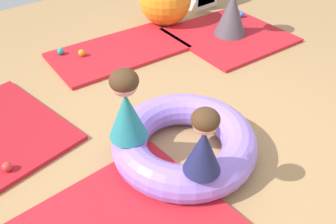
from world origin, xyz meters
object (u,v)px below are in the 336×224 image
(play_ball_blue, at_px, (241,14))
(play_ball_orange, at_px, (82,53))
(inflatable_cushion, at_px, (184,142))
(child_in_teal, at_px, (126,106))
(play_ball_red, at_px, (7,167))
(child_in_navy, at_px, (204,142))
(play_ball_teal, at_px, (60,51))
(adult_seated, at_px, (233,5))

(play_ball_blue, bearing_deg, play_ball_orange, 169.78)
(inflatable_cushion, xyz_separation_m, play_ball_orange, (0.13, 1.90, -0.06))
(child_in_teal, bearing_deg, play_ball_red, 123.28)
(child_in_navy, bearing_deg, inflatable_cushion, -13.20)
(child_in_teal, relative_size, child_in_navy, 1.13)
(play_ball_orange, bearing_deg, child_in_navy, -97.92)
(play_ball_red, height_order, play_ball_orange, play_ball_orange)
(play_ball_teal, bearing_deg, adult_seated, -24.20)
(adult_seated, height_order, play_ball_orange, adult_seated)
(child_in_teal, height_order, play_ball_red, child_in_teal)
(child_in_navy, bearing_deg, adult_seated, -38.63)
(play_ball_blue, bearing_deg, inflatable_cushion, -147.72)
(child_in_teal, xyz_separation_m, play_ball_red, (-0.79, 0.47, -0.47))
(play_ball_red, relative_size, play_ball_orange, 0.94)
(play_ball_teal, relative_size, play_ball_blue, 0.97)
(child_in_teal, height_order, adult_seated, child_in_teal)
(play_ball_blue, bearing_deg, play_ball_teal, 166.19)
(adult_seated, xyz_separation_m, play_ball_orange, (-1.73, 0.66, -0.34))
(child_in_navy, relative_size, adult_seated, 0.63)
(play_ball_red, bearing_deg, inflatable_cushion, -30.48)
(play_ball_blue, bearing_deg, adult_seated, -153.26)
(inflatable_cushion, distance_m, adult_seated, 2.25)
(play_ball_red, bearing_deg, child_in_navy, -47.58)
(adult_seated, bearing_deg, inflatable_cushion, -163.65)
(play_ball_red, xyz_separation_m, play_ball_orange, (1.29, 1.22, 0.00))
(child_in_navy, height_order, play_ball_teal, child_in_navy)
(child_in_navy, xyz_separation_m, play_ball_teal, (0.15, 2.47, -0.43))
(adult_seated, relative_size, play_ball_red, 10.34)
(play_ball_blue, bearing_deg, child_in_navy, -143.73)
(play_ball_orange, bearing_deg, adult_seated, -21.03)
(child_in_teal, relative_size, play_ball_blue, 7.18)
(adult_seated, relative_size, play_ball_orange, 9.75)
(play_ball_red, bearing_deg, play_ball_orange, 43.60)
(child_in_teal, bearing_deg, inflatable_cushion, -54.94)
(inflatable_cushion, xyz_separation_m, adult_seated, (1.86, 1.24, 0.28))
(play_ball_teal, xyz_separation_m, play_ball_blue, (2.41, -0.59, 0.00))
(inflatable_cushion, height_order, adult_seated, adult_seated)
(child_in_navy, bearing_deg, play_ball_blue, -40.73)
(child_in_teal, xyz_separation_m, adult_seated, (2.23, 1.03, -0.12))
(child_in_teal, height_order, play_ball_blue, child_in_teal)
(child_in_navy, xyz_separation_m, play_ball_orange, (0.32, 2.28, -0.43))
(child_in_teal, relative_size, adult_seated, 0.71)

